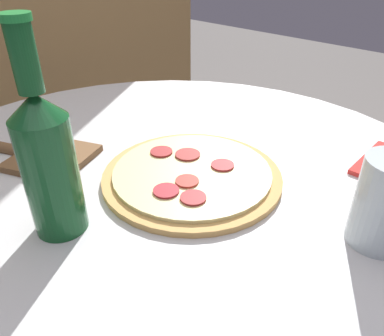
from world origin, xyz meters
TOP-DOWN VIEW (x-y plane):
  - table at (0.00, 0.00)m, footprint 1.04×1.04m
  - pizza at (0.04, -0.03)m, footprint 0.29×0.29m
  - beer_bottle at (-0.16, 0.02)m, footprint 0.07×0.07m
  - pizza_paddle at (-0.10, 0.22)m, footprint 0.18×0.27m

SIDE VIEW (x-z plane):
  - table at x=0.00m, z-range 0.18..0.87m
  - pizza_paddle at x=-0.10m, z-range 0.69..0.71m
  - pizza at x=0.04m, z-range 0.69..0.71m
  - beer_bottle at x=-0.16m, z-range 0.66..0.94m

